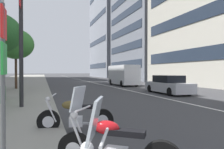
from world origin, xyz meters
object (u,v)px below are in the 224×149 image
(motorcycle_nearest_camera, at_px, (114,148))
(motorcycle_by_sign_pole, at_px, (75,117))
(car_following_behind, at_px, (168,85))
(parking_sign_by_curb, at_px, (3,76))
(street_tree_near_plaza_corner, at_px, (16,44))
(delivery_van_ahead, at_px, (123,75))

(motorcycle_nearest_camera, bearing_deg, motorcycle_by_sign_pole, -48.99)
(motorcycle_nearest_camera, height_order, car_following_behind, motorcycle_nearest_camera)
(parking_sign_by_curb, height_order, street_tree_near_plaza_corner, street_tree_near_plaza_corner)
(motorcycle_nearest_camera, relative_size, delivery_van_ahead, 0.31)
(parking_sign_by_curb, distance_m, street_tree_near_plaza_corner, 18.61)
(street_tree_near_plaza_corner, bearing_deg, motorcycle_nearest_camera, -168.82)
(delivery_van_ahead, bearing_deg, parking_sign_by_curb, 154.72)
(motorcycle_nearest_camera, xyz_separation_m, motorcycle_by_sign_pole, (2.68, 0.26, -0.02))
(car_following_behind, xyz_separation_m, delivery_van_ahead, (10.05, -0.10, 0.68))
(car_following_behind, bearing_deg, parking_sign_by_curb, 140.17)
(delivery_van_ahead, bearing_deg, motorcycle_nearest_camera, 158.00)
(parking_sign_by_curb, bearing_deg, street_tree_near_plaza_corner, 6.01)
(delivery_van_ahead, bearing_deg, car_following_behind, 179.29)
(motorcycle_nearest_camera, bearing_deg, delivery_van_ahead, -76.43)
(motorcycle_nearest_camera, distance_m, motorcycle_by_sign_pole, 2.69)
(parking_sign_by_curb, bearing_deg, delivery_van_ahead, -25.14)
(motorcycle_nearest_camera, relative_size, motorcycle_by_sign_pole, 0.85)
(car_following_behind, xyz_separation_m, street_tree_near_plaza_corner, (7.08, 11.82, 3.63))
(delivery_van_ahead, bearing_deg, motorcycle_by_sign_pole, 154.47)
(motorcycle_by_sign_pole, bearing_deg, delivery_van_ahead, -103.27)
(motorcycle_nearest_camera, xyz_separation_m, delivery_van_ahead, (20.88, -8.38, 0.90))
(car_following_behind, bearing_deg, motorcycle_nearest_camera, 144.13)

